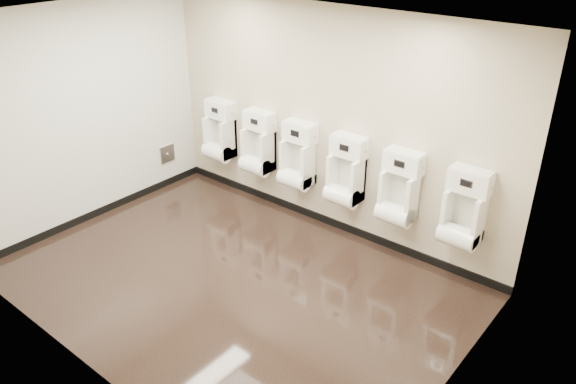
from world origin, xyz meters
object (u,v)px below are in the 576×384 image
(urinal_2, at_px, (298,160))
(urinal_5, at_px, (463,214))
(urinal_4, at_px, (399,193))
(urinal_0, at_px, (219,135))
(access_panel, at_px, (167,154))
(urinal_1, at_px, (258,147))
(urinal_3, at_px, (346,176))

(urinal_2, height_order, urinal_5, same)
(urinal_4, bearing_deg, urinal_0, 180.00)
(access_panel, xyz_separation_m, urinal_5, (4.37, 0.40, 0.35))
(access_panel, bearing_deg, urinal_1, 15.33)
(urinal_1, relative_size, urinal_5, 1.00)
(access_panel, xyz_separation_m, urinal_4, (3.60, 0.40, 0.35))
(urinal_1, distance_m, urinal_5, 2.92)
(urinal_2, distance_m, urinal_4, 1.47)
(access_panel, xyz_separation_m, urinal_0, (0.72, 0.40, 0.35))
(urinal_2, distance_m, urinal_3, 0.74)
(urinal_0, xyz_separation_m, urinal_4, (2.89, 0.00, 0.00))
(urinal_1, bearing_deg, access_panel, -164.67)
(urinal_0, distance_m, urinal_5, 3.66)
(access_panel, xyz_separation_m, urinal_2, (2.14, 0.40, 0.35))
(urinal_0, height_order, urinal_2, same)
(urinal_1, xyz_separation_m, urinal_2, (0.68, 0.00, 0.00))
(urinal_0, relative_size, urinal_5, 1.00)
(urinal_1, bearing_deg, urinal_5, 0.00)
(urinal_3, distance_m, urinal_5, 1.50)
(urinal_3, bearing_deg, urinal_4, 0.00)
(urinal_0, height_order, urinal_3, same)
(urinal_2, bearing_deg, access_panel, -169.43)
(urinal_1, height_order, urinal_2, same)
(access_panel, relative_size, urinal_5, 0.29)
(urinal_1, distance_m, urinal_4, 2.15)
(urinal_3, distance_m, urinal_4, 0.73)
(urinal_0, bearing_deg, access_panel, -150.90)
(urinal_1, bearing_deg, urinal_4, 0.00)
(urinal_0, relative_size, urinal_3, 1.00)
(urinal_2, bearing_deg, urinal_1, 180.00)
(urinal_2, xyz_separation_m, urinal_4, (1.47, 0.00, 0.00))
(urinal_3, bearing_deg, urinal_5, 0.00)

